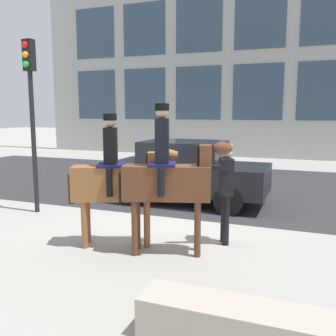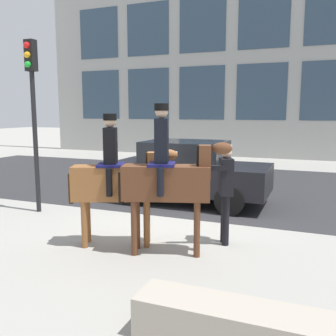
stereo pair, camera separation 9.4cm
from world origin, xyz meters
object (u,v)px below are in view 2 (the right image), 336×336
object	(u,v)px
mounted_horse_companion	(168,178)
pedestrian_bystander	(225,188)
mounted_horse_lead	(117,179)
traffic_light	(33,99)
planter_ledge	(275,335)
street_car_near_lane	(188,171)

from	to	relation	value
mounted_horse_companion	pedestrian_bystander	bearing A→B (deg)	27.76
mounted_horse_lead	traffic_light	xyz separation A→B (m)	(-2.99, 1.31, 1.52)
pedestrian_bystander	traffic_light	size ratio (longest dim) A/B	0.44
mounted_horse_lead	pedestrian_bystander	world-z (taller)	mounted_horse_lead
mounted_horse_companion	planter_ledge	xyz separation A→B (m)	(2.04, -2.21, -1.11)
mounted_horse_companion	planter_ledge	world-z (taller)	mounted_horse_companion
street_car_near_lane	planter_ledge	bearing A→B (deg)	-63.49
pedestrian_bystander	street_car_near_lane	bearing A→B (deg)	-82.47
traffic_light	planter_ledge	xyz separation A→B (m)	(6.05, -3.56, -2.53)
pedestrian_bystander	mounted_horse_companion	bearing A→B (deg)	21.95
pedestrian_bystander	planter_ledge	world-z (taller)	pedestrian_bystander
mounted_horse_lead	street_car_near_lane	bearing A→B (deg)	65.21
mounted_horse_companion	traffic_light	world-z (taller)	traffic_light
mounted_horse_companion	pedestrian_bystander	distance (m)	1.17
pedestrian_bystander	traffic_light	bearing A→B (deg)	-29.57
traffic_light	planter_ledge	size ratio (longest dim) A/B	1.38
mounted_horse_lead	planter_ledge	distance (m)	3.92
traffic_light	street_car_near_lane	bearing A→B (deg)	35.86
mounted_horse_lead	traffic_light	world-z (taller)	traffic_light
mounted_horse_lead	traffic_light	size ratio (longest dim) A/B	0.59
mounted_horse_lead	street_car_near_lane	world-z (taller)	mounted_horse_lead
mounted_horse_lead	pedestrian_bystander	xyz separation A→B (m)	(1.82, 0.77, -0.16)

